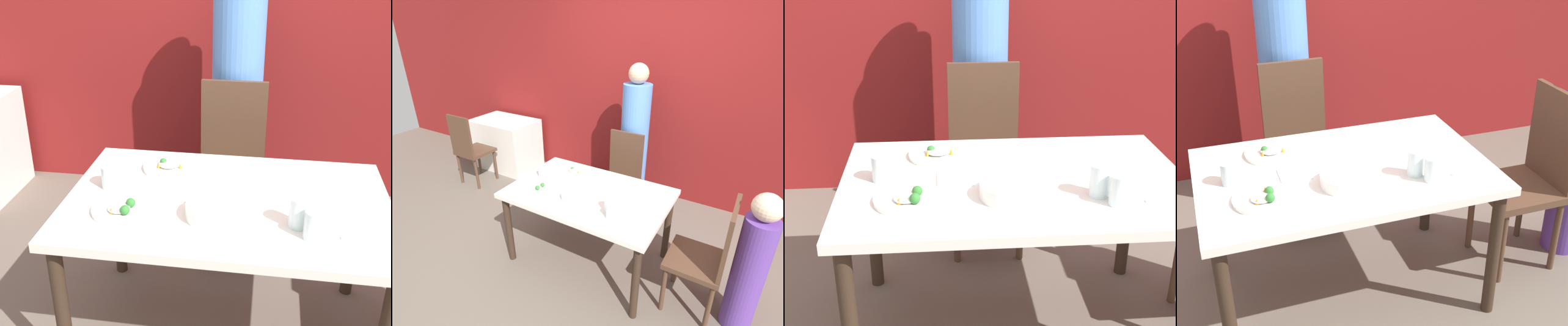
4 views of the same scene
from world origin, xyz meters
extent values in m
plane|color=#60564C|center=(0.00, 0.00, 0.00)|extent=(10.00, 10.00, 0.00)
cube|color=silver|center=(0.00, 0.00, 0.70)|extent=(1.35, 0.88, 0.04)
cylinder|color=#332319|center=(-0.61, -0.38, 0.34)|extent=(0.06, 0.06, 0.68)
cylinder|color=#332319|center=(0.61, -0.38, 0.34)|extent=(0.06, 0.06, 0.68)
cylinder|color=#332319|center=(-0.61, 0.38, 0.34)|extent=(0.06, 0.06, 0.68)
cylinder|color=#332319|center=(0.61, 0.38, 0.34)|extent=(0.06, 0.06, 0.68)
cube|color=#4C3323|center=(-0.05, 0.71, 0.45)|extent=(0.40, 0.40, 0.04)
cube|color=#4C3323|center=(-0.05, 0.89, 0.72)|extent=(0.38, 0.03, 0.51)
cylinder|color=#4C3323|center=(-0.21, 0.54, 0.21)|extent=(0.04, 0.04, 0.43)
cylinder|color=#4C3323|center=(0.12, 0.54, 0.21)|extent=(0.04, 0.04, 0.43)
cylinder|color=#4C3323|center=(-0.21, 0.87, 0.21)|extent=(0.04, 0.04, 0.43)
cylinder|color=#4C3323|center=(0.12, 0.87, 0.21)|extent=(0.04, 0.04, 0.43)
cube|color=#4C3323|center=(0.94, -0.04, 0.45)|extent=(0.40, 0.40, 0.04)
cube|color=#4C3323|center=(1.13, -0.04, 0.72)|extent=(0.03, 0.38, 0.51)
cylinder|color=#4C3323|center=(0.78, 0.12, 0.21)|extent=(0.04, 0.04, 0.43)
cylinder|color=#4C3323|center=(0.78, -0.21, 0.21)|extent=(0.04, 0.04, 0.43)
cylinder|color=#4C3323|center=(1.11, 0.12, 0.21)|extent=(0.04, 0.04, 0.43)
cylinder|color=#4C3323|center=(1.11, -0.21, 0.21)|extent=(0.04, 0.04, 0.43)
cylinder|color=#5184D1|center=(-0.05, 1.10, 0.72)|extent=(0.31, 0.31, 1.45)
cylinder|color=white|center=(-0.04, -0.15, 0.75)|extent=(0.22, 0.22, 0.06)
cylinder|color=#BC5123|center=(-0.04, -0.15, 0.78)|extent=(0.20, 0.20, 0.01)
cylinder|color=white|center=(-0.29, 0.25, 0.73)|extent=(0.27, 0.27, 0.02)
ellipsoid|color=white|center=(-0.30, 0.24, 0.75)|extent=(0.10, 0.10, 0.02)
cone|color=orange|center=(-0.34, 0.21, 0.76)|extent=(0.02, 0.02, 0.03)
cone|color=orange|center=(-0.24, 0.22, 0.76)|extent=(0.02, 0.02, 0.03)
sphere|color=#2D702D|center=(-0.33, 0.24, 0.76)|extent=(0.03, 0.03, 0.03)
cylinder|color=white|center=(-0.40, -0.16, 0.73)|extent=(0.25, 0.25, 0.02)
ellipsoid|color=white|center=(-0.41, -0.19, 0.75)|extent=(0.09, 0.09, 0.02)
sphere|color=#2D702D|center=(-0.37, -0.16, 0.76)|extent=(0.04, 0.04, 0.04)
cone|color=orange|center=(-0.38, -0.13, 0.76)|extent=(0.02, 0.02, 0.03)
cone|color=orange|center=(-0.43, -0.22, 0.76)|extent=(0.02, 0.02, 0.03)
sphere|color=#2D702D|center=(-0.38, -0.22, 0.76)|extent=(0.04, 0.04, 0.04)
cylinder|color=silver|center=(-0.51, 0.02, 0.78)|extent=(0.08, 0.08, 0.10)
cylinder|color=silver|center=(0.33, -0.25, 0.78)|extent=(0.07, 0.07, 0.11)
cylinder|color=silver|center=(0.28, -0.17, 0.79)|extent=(0.07, 0.07, 0.12)
cube|color=white|center=(-0.23, 0.01, 0.73)|extent=(0.14, 0.14, 0.01)
cube|color=silver|center=(0.53, -0.23, 0.73)|extent=(0.18, 0.03, 0.01)
camera|label=1|loc=(0.14, -1.79, 1.73)|focal=45.00mm
camera|label=2|loc=(1.14, -1.94, 2.07)|focal=28.00mm
camera|label=3|loc=(-0.28, -1.91, 1.62)|focal=50.00mm
camera|label=4|loc=(-0.62, -2.15, 1.92)|focal=50.00mm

